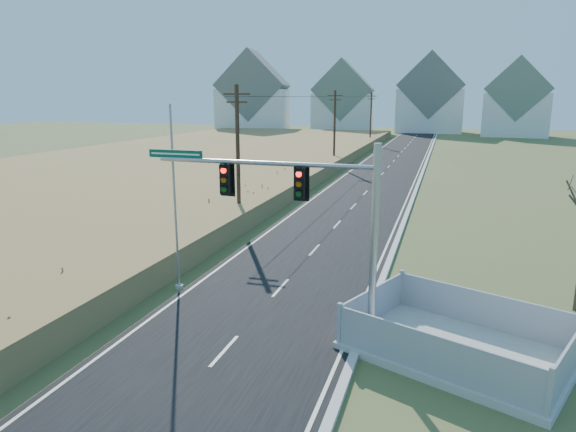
% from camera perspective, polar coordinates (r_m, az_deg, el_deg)
% --- Properties ---
extents(ground, '(260.00, 260.00, 0.00)m').
position_cam_1_polar(ground, '(19.25, -4.59, -12.21)').
color(ground, '#4E592B').
rests_on(ground, ground).
extents(road, '(8.00, 180.00, 0.06)m').
position_cam_1_polar(road, '(66.96, 11.49, 5.79)').
color(road, black).
rests_on(road, ground).
extents(curb, '(0.30, 180.00, 0.18)m').
position_cam_1_polar(curb, '(66.67, 15.06, 5.63)').
color(curb, '#B2AFA8').
rests_on(curb, ground).
extents(reed_marsh, '(38.00, 110.00, 1.30)m').
position_cam_1_polar(reed_marsh, '(64.36, -11.36, 6.07)').
color(reed_marsh, olive).
rests_on(reed_marsh, ground).
extents(utility_pole_near, '(1.80, 0.26, 9.00)m').
position_cam_1_polar(utility_pole_near, '(33.95, -5.59, 7.05)').
color(utility_pole_near, '#422D1E').
rests_on(utility_pole_near, ground).
extents(utility_pole_mid, '(1.80, 0.26, 9.00)m').
position_cam_1_polar(utility_pole_mid, '(62.61, 5.19, 9.79)').
color(utility_pole_mid, '#422D1E').
rests_on(utility_pole_mid, ground).
extents(utility_pole_far, '(1.80, 0.26, 9.00)m').
position_cam_1_polar(utility_pole_far, '(92.13, 9.19, 10.71)').
color(utility_pole_far, '#422D1E').
rests_on(utility_pole_far, ground).
extents(condo_nw, '(17.69, 13.38, 19.05)m').
position_cam_1_polar(condo_nw, '(124.39, -3.90, 12.80)').
color(condo_nw, silver).
rests_on(condo_nw, ground).
extents(condo_nnw, '(14.93, 11.17, 17.03)m').
position_cam_1_polar(condo_nnw, '(126.55, 6.14, 12.42)').
color(condo_nnw, silver).
rests_on(condo_nnw, ground).
extents(condo_n, '(15.27, 10.20, 18.54)m').
position_cam_1_polar(condo_n, '(128.21, 15.52, 12.34)').
color(condo_n, silver).
rests_on(condo_n, ground).
extents(condo_ne, '(14.12, 10.51, 16.52)m').
position_cam_1_polar(condo_ne, '(120.89, 24.07, 11.31)').
color(condo_ne, silver).
rests_on(condo_ne, ground).
extents(traffic_signal_mast, '(8.56, 0.58, 6.81)m').
position_cam_1_polar(traffic_signal_mast, '(17.15, 3.51, -0.39)').
color(traffic_signal_mast, '#9EA0A5').
rests_on(traffic_signal_mast, ground).
extents(fence_enclosure, '(7.94, 6.80, 1.54)m').
position_cam_1_polar(fence_enclosure, '(18.07, 18.34, -13.61)').
color(fence_enclosure, '#B7B5AD').
rests_on(fence_enclosure, ground).
extents(open_sign, '(0.51, 0.26, 0.66)m').
position_cam_1_polar(open_sign, '(18.68, 9.43, -11.99)').
color(open_sign, white).
rests_on(open_sign, ground).
extents(flagpole, '(0.36, 0.36, 7.95)m').
position_cam_1_polar(flagpole, '(22.38, -12.38, -0.24)').
color(flagpole, '#B7B5AD').
rests_on(flagpole, ground).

